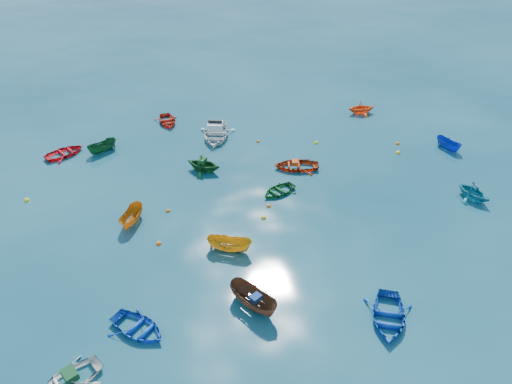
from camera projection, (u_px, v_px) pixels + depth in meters
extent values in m
plane|color=#093444|center=(271.00, 243.00, 30.06)|extent=(160.00, 160.00, 0.00)
imported|color=#0E42B7|center=(138.00, 331.00, 24.49)|extent=(3.74, 3.68, 0.63)
imported|color=white|center=(70.00, 383.00, 22.07)|extent=(3.58, 3.30, 0.60)
imported|color=#55321E|center=(254.00, 307.00, 25.81)|extent=(2.78, 3.27, 1.22)
imported|color=#0D3FAA|center=(387.00, 320.00, 25.08)|extent=(3.67, 4.20, 0.73)
imported|color=orange|center=(230.00, 250.00, 29.50)|extent=(2.91, 1.97, 1.05)
imported|color=#13521D|center=(278.00, 193.00, 34.55)|extent=(3.14, 2.84, 0.53)
imported|color=teal|center=(471.00, 198.00, 34.00)|extent=(2.97, 3.16, 1.34)
imported|color=red|center=(65.00, 155.00, 38.94)|extent=(3.74, 3.48, 0.63)
imported|color=#C66D12|center=(133.00, 222.00, 31.75)|extent=(1.89, 2.80, 1.02)
imported|color=#114A1C|center=(204.00, 171.00, 36.99)|extent=(3.38, 3.26, 1.36)
imported|color=#AE310E|center=(296.00, 168.00, 37.29)|extent=(3.66, 2.90, 0.68)
imported|color=#0E2EB5|center=(448.00, 148.00, 39.83)|extent=(1.63, 2.49, 0.90)
imported|color=red|center=(167.00, 123.00, 43.62)|extent=(2.50, 3.19, 0.60)
imported|color=#F95A17|center=(361.00, 113.00, 45.29)|extent=(2.46, 2.14, 1.27)
imported|color=#104621|center=(103.00, 151.00, 39.40)|extent=(2.59, 2.21, 0.97)
imported|color=white|center=(216.00, 137.00, 41.37)|extent=(3.93, 4.80, 1.47)
cube|color=#10421E|center=(70.00, 375.00, 21.86)|extent=(0.87, 0.93, 0.36)
cube|color=navy|center=(256.00, 298.00, 25.30)|extent=(0.71, 0.67, 0.27)
cube|color=#11451B|center=(202.00, 161.00, 36.55)|extent=(0.78, 0.83, 0.32)
cube|color=#BC4613|center=(295.00, 162.00, 37.02)|extent=(0.57, 0.69, 0.30)
sphere|color=#F0600D|center=(159.00, 244.00, 29.98)|extent=(0.34, 0.34, 0.34)
sphere|color=yellow|center=(264.00, 218.00, 32.14)|extent=(0.34, 0.34, 0.34)
sphere|color=orange|center=(269.00, 206.00, 33.20)|extent=(0.33, 0.33, 0.33)
sphere|color=yellow|center=(27.00, 201.00, 33.76)|extent=(0.39, 0.39, 0.39)
sphere|color=#D8610B|center=(168.00, 211.00, 32.74)|extent=(0.31, 0.31, 0.31)
sphere|color=yellow|center=(316.00, 143.00, 40.53)|extent=(0.36, 0.36, 0.36)
sphere|color=orange|center=(398.00, 144.00, 40.43)|extent=(0.37, 0.37, 0.37)
sphere|color=yellow|center=(106.00, 143.00, 40.54)|extent=(0.29, 0.29, 0.29)
sphere|color=#D7610B|center=(258.00, 142.00, 40.75)|extent=(0.31, 0.31, 0.31)
sphere|color=yellow|center=(398.00, 153.00, 39.18)|extent=(0.39, 0.39, 0.39)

